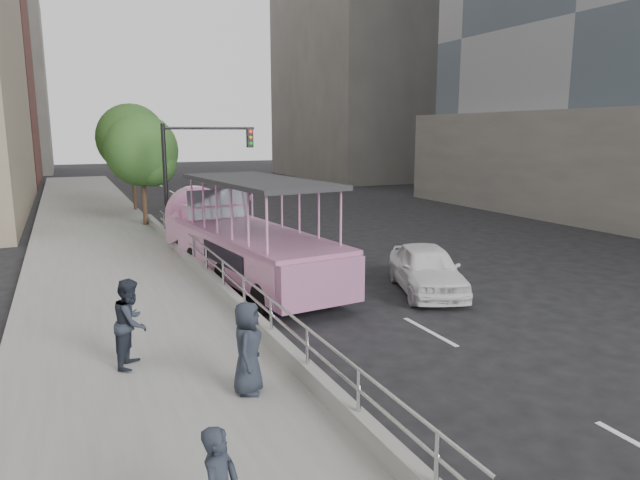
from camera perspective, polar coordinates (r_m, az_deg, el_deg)
ground at (r=15.62m, az=3.62°, el=-7.36°), size 160.00×160.00×0.00m
sidewalk at (r=23.62m, az=-20.75°, el=-1.41°), size 5.50×80.00×0.30m
kerb_wall at (r=16.20m, az=-9.59°, el=-5.05°), size 0.24×30.00×0.36m
guardrail at (r=16.03m, az=-9.66°, el=-2.77°), size 0.07×22.00×0.71m
duck_boat at (r=19.17m, az=-7.85°, el=-0.09°), size 3.64×10.54×3.43m
car at (r=17.74m, az=10.64°, el=-2.83°), size 3.12×4.66×1.48m
pedestrian_mid at (r=11.87m, az=-18.37°, el=-7.85°), size 0.96×1.06×1.77m
pedestrian_far at (r=10.25m, az=-7.25°, el=-10.64°), size 0.85×0.97×1.67m
parking_sign at (r=23.72m, az=-13.60°, el=2.77°), size 0.08×0.59×2.64m
traffic_signal at (r=26.18m, az=-12.69°, el=7.57°), size 4.20×0.32×5.20m
street_tree_near at (r=29.29m, az=-17.18°, el=8.30°), size 3.52×3.52×5.72m
street_tree_far at (r=35.25m, az=-18.16°, el=9.39°), size 3.97×3.97×6.45m
midrise_stone_a at (r=65.17m, az=7.04°, el=20.59°), size 20.00×20.00×32.00m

